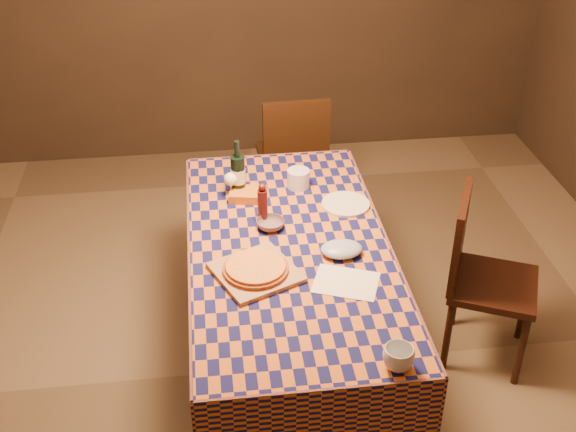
# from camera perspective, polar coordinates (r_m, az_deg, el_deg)

# --- Properties ---
(room) EXTENTS (5.00, 5.10, 2.70)m
(room) POSITION_cam_1_polar(r_m,az_deg,el_deg) (3.07, 0.12, 6.61)
(room) COLOR brown
(room) RESTS_ON ground
(dining_table) EXTENTS (0.94, 1.84, 0.77)m
(dining_table) POSITION_cam_1_polar(r_m,az_deg,el_deg) (3.40, 0.11, -3.38)
(dining_table) COLOR brown
(dining_table) RESTS_ON ground
(cutting_board) EXTENTS (0.44, 0.44, 0.02)m
(cutting_board) POSITION_cam_1_polar(r_m,az_deg,el_deg) (3.18, -2.55, -4.47)
(cutting_board) COLOR #A0714B
(cutting_board) RESTS_ON dining_table
(pizza) EXTENTS (0.34, 0.34, 0.03)m
(pizza) POSITION_cam_1_polar(r_m,az_deg,el_deg) (3.16, -2.56, -4.12)
(pizza) COLOR #8C3817
(pizza) RESTS_ON cutting_board
(pepper_mill) EXTENTS (0.06, 0.06, 0.21)m
(pepper_mill) POSITION_cam_1_polar(r_m,az_deg,el_deg) (3.49, -2.03, 1.00)
(pepper_mill) COLOR #461110
(pepper_mill) RESTS_ON dining_table
(bowl) EXTENTS (0.14, 0.14, 0.04)m
(bowl) POSITION_cam_1_polar(r_m,az_deg,el_deg) (3.47, -1.39, -0.66)
(bowl) COLOR #674E57
(bowl) RESTS_ON dining_table
(wine_glass) EXTENTS (0.08, 0.08, 0.14)m
(wine_glass) POSITION_cam_1_polar(r_m,az_deg,el_deg) (3.69, -4.56, 2.85)
(wine_glass) COLOR white
(wine_glass) RESTS_ON dining_table
(wine_bottle) EXTENTS (0.08, 0.08, 0.30)m
(wine_bottle) POSITION_cam_1_polar(r_m,az_deg,el_deg) (3.71, -3.97, 3.29)
(wine_bottle) COLOR black
(wine_bottle) RESTS_ON dining_table
(deli_tub) EXTENTS (0.16, 0.16, 0.10)m
(deli_tub) POSITION_cam_1_polar(r_m,az_deg,el_deg) (3.79, 0.82, 2.97)
(deli_tub) COLOR silver
(deli_tub) RESTS_ON dining_table
(takeout_container) EXTENTS (0.21, 0.16, 0.05)m
(takeout_container) POSITION_cam_1_polar(r_m,az_deg,el_deg) (3.71, -3.18, 1.69)
(takeout_container) COLOR #BD6318
(takeout_container) RESTS_ON dining_table
(white_plate) EXTENTS (0.29, 0.29, 0.01)m
(white_plate) POSITION_cam_1_polar(r_m,az_deg,el_deg) (3.66, 4.58, 0.94)
(white_plate) COLOR silver
(white_plate) RESTS_ON dining_table
(tumbler) EXTENTS (0.14, 0.14, 0.09)m
(tumbler) POSITION_cam_1_polar(r_m,az_deg,el_deg) (2.74, 8.72, -11.03)
(tumbler) COLOR silver
(tumbler) RESTS_ON dining_table
(flour_patch) EXTENTS (0.33, 0.29, 0.00)m
(flour_patch) POSITION_cam_1_polar(r_m,az_deg,el_deg) (3.14, 4.61, -5.25)
(flour_patch) COLOR white
(flour_patch) RESTS_ON dining_table
(flour_bag) EXTENTS (0.21, 0.17, 0.06)m
(flour_bag) POSITION_cam_1_polar(r_m,az_deg,el_deg) (3.29, 4.25, -2.62)
(flour_bag) COLOR #94A5BD
(flour_bag) RESTS_ON dining_table
(chair_far) EXTENTS (0.44, 0.44, 0.93)m
(chair_far) POSITION_cam_1_polar(r_m,az_deg,el_deg) (4.70, 0.42, 5.03)
(chair_far) COLOR black
(chair_far) RESTS_ON ground
(chair_right) EXTENTS (0.56, 0.56, 0.93)m
(chair_right) POSITION_cam_1_polar(r_m,az_deg,el_deg) (3.74, 14.83, -4.16)
(chair_right) COLOR black
(chair_right) RESTS_ON ground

